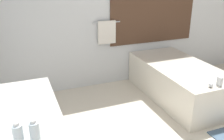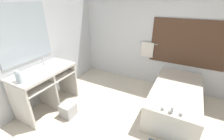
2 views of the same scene
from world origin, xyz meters
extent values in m
cube|color=silver|center=(0.00, 2.23, 1.35)|extent=(7.40, 0.06, 2.70)
cube|color=#4C3323|center=(0.63, 2.19, 1.26)|extent=(1.70, 0.02, 1.10)
cylinder|color=silver|center=(-0.30, 2.16, 1.15)|extent=(0.50, 0.02, 0.02)
cube|color=silver|center=(-0.30, 2.15, 0.98)|extent=(0.32, 0.04, 0.40)
cube|color=silver|center=(-1.86, 0.06, 0.89)|extent=(0.67, 1.25, 0.05)
cube|color=silver|center=(-1.86, 0.06, 0.70)|extent=(0.63, 1.19, 0.02)
cylinder|color=white|center=(-1.86, 0.25, 0.85)|extent=(0.31, 0.31, 0.14)
cube|color=silver|center=(-1.86, 0.66, 0.43)|extent=(0.61, 0.04, 0.87)
cylinder|color=silver|center=(-1.81, 0.37, 0.77)|extent=(0.13, 0.34, 0.13)
cube|color=silver|center=(0.63, 1.26, 0.28)|extent=(0.93, 1.87, 0.56)
ellipsoid|color=white|center=(0.63, 1.26, 0.41)|extent=(0.67, 1.35, 0.30)
cube|color=silver|center=(0.63, 0.42, 0.62)|extent=(0.04, 0.07, 0.12)
sphere|color=silver|center=(0.49, 0.42, 0.59)|extent=(0.06, 0.06, 0.06)
cylinder|color=silver|center=(-1.75, -0.46, 1.02)|extent=(0.06, 0.06, 0.20)
cylinder|color=white|center=(-1.75, -0.46, 1.13)|extent=(0.04, 0.04, 0.02)
cylinder|color=silver|center=(-1.85, -0.45, 1.02)|extent=(0.06, 0.06, 0.19)
cylinder|color=white|center=(-1.85, -0.45, 1.12)|extent=(0.04, 0.04, 0.02)
camera|label=1|loc=(-1.78, -1.82, 1.96)|focal=40.00mm
camera|label=2|loc=(0.65, -1.69, 2.23)|focal=24.00mm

